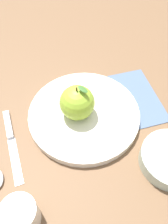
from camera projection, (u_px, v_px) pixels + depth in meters
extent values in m
plane|color=brown|center=(75.00, 126.00, 0.57)|extent=(2.40, 2.40, 0.00)
cylinder|color=silver|center=(84.00, 114.00, 0.58)|extent=(0.27, 0.27, 0.02)
torus|color=silver|center=(84.00, 113.00, 0.57)|extent=(0.27, 0.27, 0.01)
sphere|color=#8CB22D|center=(79.00, 103.00, 0.53)|extent=(0.08, 0.08, 0.08)
cylinder|color=#4C3319|center=(78.00, 90.00, 0.50)|extent=(0.00, 0.00, 0.01)
ellipsoid|color=#386628|center=(83.00, 89.00, 0.49)|extent=(0.03, 0.02, 0.01)
cylinder|color=silver|center=(21.00, 215.00, 0.42)|extent=(0.07, 0.07, 0.06)
torus|color=silver|center=(17.00, 211.00, 0.40)|extent=(0.07, 0.07, 0.01)
cylinder|color=#A0998B|center=(17.00, 211.00, 0.40)|extent=(0.05, 0.05, 0.01)
cube|color=silver|center=(15.00, 160.00, 0.51)|extent=(0.07, 0.11, 0.00)
cube|color=silver|center=(8.00, 125.00, 0.57)|extent=(0.05, 0.07, 0.01)
cube|color=slate|center=(137.00, 97.00, 0.62)|extent=(0.18, 0.21, 0.00)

